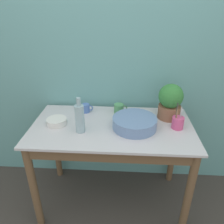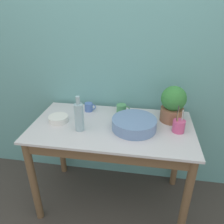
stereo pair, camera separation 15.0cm
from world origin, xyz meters
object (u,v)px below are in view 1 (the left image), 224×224
object	(u,v)px
utensil_cup	(178,123)
mug_blue	(86,108)
bowl_wash_large	(135,123)
bowl_small_enamel_white	(57,121)
bottle_tall	(80,118)
potted_plant	(170,101)
mug_green	(119,109)

from	to	relation	value
utensil_cup	mug_blue	bearing A→B (deg)	162.95
bowl_wash_large	bowl_small_enamel_white	distance (m)	0.62
bottle_tall	bowl_wash_large	bearing A→B (deg)	11.48
potted_plant	mug_blue	world-z (taller)	potted_plant
bottle_tall	utensil_cup	xyz separation A→B (m)	(0.74, 0.10, -0.07)
mug_green	utensil_cup	xyz separation A→B (m)	(0.46, -0.23, 0.01)
potted_plant	utensil_cup	size ratio (longest dim) A/B	1.39
mug_blue	mug_green	distance (m)	0.30
bottle_tall	bowl_small_enamel_white	bearing A→B (deg)	155.18
potted_plant	bowl_wash_large	world-z (taller)	potted_plant
potted_plant	mug_green	bearing A→B (deg)	171.52
bottle_tall	potted_plant	bearing A→B (deg)	20.84
bottle_tall	utensil_cup	distance (m)	0.75
bowl_wash_large	mug_green	distance (m)	0.28
mug_blue	mug_green	bearing A→B (deg)	0.16
bowl_small_enamel_white	potted_plant	bearing A→B (deg)	10.49
bowl_small_enamel_white	mug_green	bearing A→B (deg)	25.20
bottle_tall	mug_blue	xyz separation A→B (m)	(-0.01, 0.33, -0.08)
mug_blue	utensil_cup	size ratio (longest dim) A/B	0.48
potted_plant	bowl_wash_large	xyz separation A→B (m)	(-0.29, -0.18, -0.11)
potted_plant	bottle_tall	bearing A→B (deg)	-159.16
bowl_wash_large	bottle_tall	size ratio (longest dim) A/B	1.23
mug_green	bottle_tall	bearing A→B (deg)	-130.42
potted_plant	bottle_tall	world-z (taller)	potted_plant
bowl_wash_large	mug_green	bearing A→B (deg)	117.37
bowl_small_enamel_white	bowl_wash_large	bearing A→B (deg)	-1.38
potted_plant	mug_blue	distance (m)	0.73
bowl_small_enamel_white	utensil_cup	xyz separation A→B (m)	(0.96, -0.00, 0.02)
bowl_wash_large	utensil_cup	bearing A→B (deg)	2.46
mug_green	bowl_small_enamel_white	distance (m)	0.55
bottle_tall	mug_green	world-z (taller)	bottle_tall
mug_blue	bottle_tall	bearing A→B (deg)	-87.63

